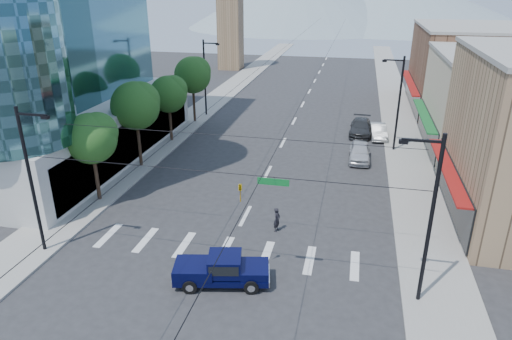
% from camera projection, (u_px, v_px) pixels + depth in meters
% --- Properties ---
extents(ground, '(160.00, 160.00, 0.00)m').
position_uv_depth(ground, '(221.00, 264.00, 26.41)').
color(ground, '#28282B').
rests_on(ground, ground).
extents(sidewalk_left, '(4.00, 120.00, 0.15)m').
position_uv_depth(sidewalk_left, '(221.00, 96.00, 64.86)').
color(sidewalk_left, gray).
rests_on(sidewalk_left, ground).
extents(sidewalk_right, '(4.00, 120.00, 0.15)m').
position_uv_depth(sidewalk_right, '(395.00, 105.00, 60.04)').
color(sidewalk_right, gray).
rests_on(sidewalk_right, ground).
extents(shop_mid, '(12.00, 14.00, 9.00)m').
position_uv_depth(shop_mid, '(500.00, 105.00, 42.31)').
color(shop_mid, tan).
rests_on(shop_mid, ground).
extents(shop_far, '(12.00, 18.00, 10.00)m').
position_uv_depth(shop_far, '(467.00, 70.00, 56.54)').
color(shop_far, brown).
rests_on(shop_far, ground).
extents(clock_tower, '(4.80, 4.80, 20.40)m').
position_uv_depth(clock_tower, '(230.00, 9.00, 81.56)').
color(clock_tower, '#8C6B4C').
rests_on(clock_tower, ground).
extents(mountain_right, '(90.00, 90.00, 18.00)m').
position_uv_depth(mountain_right, '(402.00, 0.00, 163.22)').
color(mountain_right, gray).
rests_on(mountain_right, ground).
extents(tree_near, '(3.65, 3.64, 6.71)m').
position_uv_depth(tree_near, '(93.00, 137.00, 32.22)').
color(tree_near, black).
rests_on(tree_near, ground).
extents(tree_midnear, '(4.09, 4.09, 7.52)m').
position_uv_depth(tree_midnear, '(137.00, 104.00, 38.30)').
color(tree_midnear, black).
rests_on(tree_midnear, ground).
extents(tree_midfar, '(3.65, 3.64, 6.71)m').
position_uv_depth(tree_midfar, '(170.00, 93.00, 44.85)').
color(tree_midfar, black).
rests_on(tree_midfar, ground).
extents(tree_far, '(4.09, 4.09, 7.52)m').
position_uv_depth(tree_far, '(194.00, 74.00, 50.93)').
color(tree_far, black).
rests_on(tree_far, ground).
extents(signal_rig, '(21.80, 0.20, 9.00)m').
position_uv_depth(signal_rig, '(216.00, 200.00, 23.69)').
color(signal_rig, black).
rests_on(signal_rig, ground).
extents(lamp_pole_nw, '(2.00, 0.25, 9.00)m').
position_uv_depth(lamp_pole_nw, '(206.00, 75.00, 53.72)').
color(lamp_pole_nw, black).
rests_on(lamp_pole_nw, ground).
extents(lamp_pole_ne, '(2.00, 0.25, 9.00)m').
position_uv_depth(lamp_pole_ne, '(398.00, 100.00, 42.21)').
color(lamp_pole_ne, black).
rests_on(lamp_pole_ne, ground).
extents(pickup_truck, '(5.40, 2.83, 1.74)m').
position_uv_depth(pickup_truck, '(221.00, 269.00, 24.39)').
color(pickup_truck, '#060831').
rests_on(pickup_truck, ground).
extents(pedestrian, '(0.53, 0.68, 1.65)m').
position_uv_depth(pedestrian, '(277.00, 220.00, 29.62)').
color(pedestrian, black).
rests_on(pedestrian, ground).
extents(parked_car_near, '(1.92, 4.70, 1.59)m').
position_uv_depth(parked_car_near, '(360.00, 152.00, 41.43)').
color(parked_car_near, silver).
rests_on(parked_car_near, ground).
extents(parked_car_mid, '(1.88, 4.48, 1.44)m').
position_uv_depth(parked_car_mid, '(378.00, 131.00, 47.45)').
color(parked_car_mid, silver).
rests_on(parked_car_mid, ground).
extents(parked_car_far, '(2.41, 5.48, 1.56)m').
position_uv_depth(parked_car_far, '(361.00, 127.00, 48.50)').
color(parked_car_far, '#303033').
rests_on(parked_car_far, ground).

